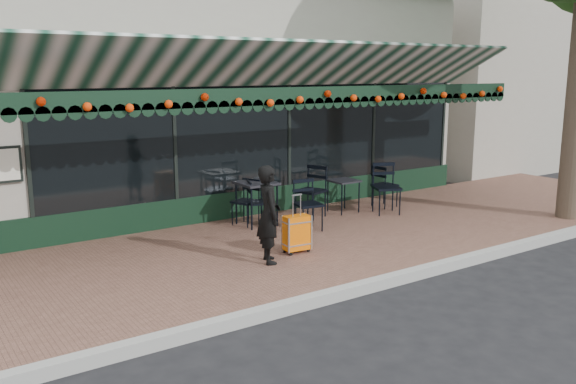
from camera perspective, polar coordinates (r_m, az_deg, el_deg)
ground at (r=8.36m, az=7.74°, el=-8.88°), size 80.00×80.00×0.00m
sidewalk at (r=9.83m, az=-0.12°, el=-5.21°), size 18.00×4.00×0.15m
curb at (r=8.28m, az=8.13°, el=-8.54°), size 18.00×0.16×0.15m
restaurant_building at (r=14.62m, az=-13.30°, el=8.68°), size 12.00×9.60×4.50m
neighbor_building_right at (r=22.92m, az=18.83°, el=9.56°), size 12.00×8.00×4.80m
woman at (r=8.68m, az=-1.80°, el=-2.11°), size 0.49×0.60×1.41m
suitcase at (r=9.23m, az=0.82°, el=-3.89°), size 0.41×0.25×0.90m
cafe_table_a at (r=11.86m, az=5.22°, el=0.83°), size 0.52×0.52×0.64m
cafe_table_b at (r=10.79m, az=-2.97°, el=0.54°), size 0.64×0.64×0.78m
chair_a_left at (r=11.42m, az=2.13°, el=0.05°), size 0.62×0.62×0.98m
chair_a_right at (r=12.45m, az=9.04°, el=0.59°), size 0.46×0.46×0.86m
chair_a_front at (r=11.85m, az=9.21°, el=0.34°), size 0.65×0.65×0.99m
chair_b_left at (r=10.88m, az=-4.01°, el=-0.95°), size 0.54×0.54×0.83m
chair_b_right at (r=10.81m, az=-2.68°, el=-1.01°), size 0.53×0.53×0.83m
chair_b_front at (r=10.49m, az=1.89°, el=-1.22°), size 0.51×0.51×0.89m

